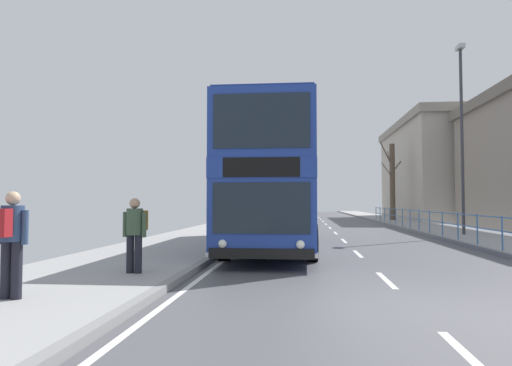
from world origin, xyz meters
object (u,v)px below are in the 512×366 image
street_lamp_far_side (462,126)px  bare_tree_far_00 (392,180)px  pedestrian_companion (11,236)px  pedestrian_with_backpack (135,229)px  double_decker_bus_main (274,182)px  background_building_00 (464,170)px

street_lamp_far_side → bare_tree_far_00: 17.03m
pedestrian_companion → street_lamp_far_side: street_lamp_far_side is taller
pedestrian_with_backpack → street_lamp_far_side: 17.15m
double_decker_bus_main → street_lamp_far_side: size_ratio=1.27×
pedestrian_companion → street_lamp_far_side: bearing=51.7°
pedestrian_companion → bare_tree_far_00: bare_tree_far_00 is taller
pedestrian_with_backpack → pedestrian_companion: pedestrian_companion is taller
double_decker_bus_main → bare_tree_far_00: (8.58, 22.71, 1.12)m
street_lamp_far_side → pedestrian_with_backpack: bearing=-131.5°
background_building_00 → double_decker_bus_main: bearing=-120.0°
background_building_00 → pedestrian_with_backpack: bearing=-118.4°
pedestrian_with_backpack → background_building_00: (18.85, 34.88, 3.60)m
double_decker_bus_main → street_lamp_far_side: 10.64m
double_decker_bus_main → background_building_00: size_ratio=0.62×
double_decker_bus_main → pedestrian_with_backpack: size_ratio=7.15×
street_lamp_far_side → bare_tree_far_00: size_ratio=1.36×
double_decker_bus_main → street_lamp_far_side: (8.47, 5.77, 2.88)m
bare_tree_far_00 → background_building_00: background_building_00 is taller
street_lamp_far_side → bare_tree_far_00: bearing=89.6°
background_building_00 → bare_tree_far_00: bearing=-144.6°
background_building_00 → pedestrian_companion: bearing=-117.8°
double_decker_bus_main → pedestrian_with_backpack: 7.28m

